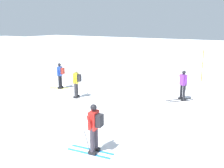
% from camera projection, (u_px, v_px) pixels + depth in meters
% --- Properties ---
extents(ground_plane, '(120.00, 120.00, 0.00)m').
position_uv_depth(ground_plane, '(62.00, 116.00, 11.52)').
color(ground_plane, white).
extents(far_snow_ridge, '(80.00, 8.97, 1.63)m').
position_uv_depth(far_snow_ridge, '(187.00, 54.00, 28.18)').
color(far_snow_ridge, white).
rests_on(far_snow_ridge, ground).
extents(skier_red, '(1.64, 0.99, 1.71)m').
position_uv_depth(skier_red, '(94.00, 126.00, 7.98)').
color(skier_red, '#237AC6').
rests_on(skier_red, ground).
extents(skier_yellow, '(1.62, 0.95, 1.71)m').
position_uv_depth(skier_yellow, '(76.00, 82.00, 14.07)').
color(skier_yellow, silver).
rests_on(skier_yellow, ground).
extents(skier_blue, '(1.62, 0.96, 1.71)m').
position_uv_depth(skier_blue, '(60.00, 74.00, 16.12)').
color(skier_blue, gold).
rests_on(skier_blue, ground).
extents(skier_purple, '(1.32, 1.45, 1.71)m').
position_uv_depth(skier_purple, '(183.00, 84.00, 13.64)').
color(skier_purple, black).
rests_on(skier_purple, ground).
extents(trail_marker_pole, '(0.07, 0.07, 2.36)m').
position_uv_depth(trail_marker_pole, '(202.00, 66.00, 18.00)').
color(trail_marker_pole, '#C65614').
rests_on(trail_marker_pole, ground).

